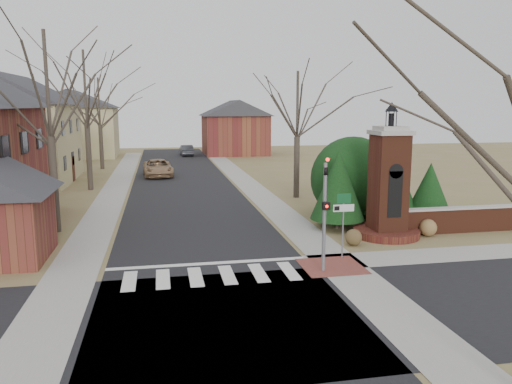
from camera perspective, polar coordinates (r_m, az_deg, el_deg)
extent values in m
plane|color=olive|center=(18.27, -4.82, -10.39)|extent=(120.00, 120.00, 0.00)
cube|color=black|center=(39.60, -8.27, 0.59)|extent=(8.00, 70.00, 0.01)
cube|color=black|center=(15.51, -3.58, -14.16)|extent=(120.00, 8.00, 0.01)
cube|color=silver|center=(19.02, -5.09, -9.54)|extent=(8.00, 2.20, 0.02)
cube|color=silver|center=(20.43, -5.53, -8.16)|extent=(8.00, 0.35, 0.02)
cube|color=gray|center=(40.17, -0.84, 0.83)|extent=(2.00, 60.00, 0.02)
cube|color=gray|center=(39.71, -15.78, 0.35)|extent=(2.00, 60.00, 0.02)
cube|color=brown|center=(20.22, 8.66, -8.41)|extent=(2.40, 2.40, 0.02)
cylinder|color=slate|center=(19.14, 7.81, -2.95)|extent=(0.14, 0.14, 4.20)
imported|color=black|center=(18.80, 7.95, 2.86)|extent=(0.15, 0.18, 0.90)
sphere|color=#FF0C05|center=(18.56, 8.19, 3.69)|extent=(0.14, 0.14, 0.14)
cube|color=black|center=(18.87, 8.02, -1.58)|extent=(0.28, 0.16, 0.30)
sphere|color=#FF0C05|center=(18.78, 8.11, -1.64)|extent=(0.11, 0.11, 0.11)
cylinder|color=slate|center=(21.03, 9.90, -4.07)|extent=(0.06, 0.06, 2.60)
cube|color=silver|center=(20.83, 9.99, -1.82)|extent=(0.90, 0.03, 0.30)
cube|color=black|center=(20.71, 9.23, -1.86)|extent=(0.22, 0.02, 0.18)
cube|color=#104D24|center=(20.75, 10.02, -0.73)|extent=(0.60, 0.03, 0.40)
cylinder|color=#5C2B1B|center=(25.30, 14.64, -4.50)|extent=(3.20, 3.20, 0.36)
cube|color=#5C2B1B|center=(24.84, 14.87, 0.70)|extent=(1.50, 1.50, 5.00)
cube|color=black|center=(24.25, 15.58, -0.27)|extent=(0.70, 0.10, 2.20)
cube|color=gray|center=(24.57, 15.14, 6.58)|extent=(1.70, 1.70, 0.20)
cube|color=gray|center=(24.57, 15.16, 7.04)|extent=(1.30, 1.30, 0.20)
cylinder|color=black|center=(24.55, 15.20, 7.98)|extent=(0.20, 0.20, 0.60)
cone|color=black|center=(24.54, 15.26, 9.37)|extent=(0.64, 0.64, 0.45)
cube|color=#5C2B1B|center=(27.42, 23.21, -2.97)|extent=(7.50, 0.40, 1.20)
cube|color=gray|center=(27.30, 23.30, -1.64)|extent=(7.50, 0.50, 0.10)
cube|color=tan|center=(45.70, -25.92, 4.97)|extent=(9.00, 12.00, 6.40)
cube|color=tan|center=(65.94, -20.01, 6.39)|extent=(10.00, 8.00, 6.00)
cube|color=tan|center=(64.78, -22.92, 9.69)|extent=(0.75, 0.75, 3.08)
cube|color=brown|center=(65.89, -2.44, 6.53)|extent=(8.00, 8.00, 5.00)
cube|color=brown|center=(63.90, -4.26, 9.46)|extent=(0.75, 0.75, 2.80)
cylinder|color=#473D33|center=(26.38, 9.24, -3.56)|extent=(0.20, 0.20, 0.50)
cone|color=black|center=(25.98, 9.36, 0.85)|extent=(2.80, 2.80, 3.60)
cylinder|color=#473D33|center=(28.72, 14.61, -2.65)|extent=(0.20, 0.20, 0.50)
cone|color=black|center=(28.32, 14.82, 2.00)|extent=(3.40, 3.40, 4.20)
cylinder|color=#473D33|center=(28.78, 19.07, -2.85)|extent=(0.20, 0.20, 0.50)
cone|color=black|center=(28.48, 19.25, 0.39)|extent=(2.40, 2.40, 2.80)
sphere|color=black|center=(28.92, 11.01, 1.90)|extent=(4.80, 4.80, 4.80)
cylinder|color=#473D33|center=(26.86, -22.08, 0.79)|extent=(0.40, 0.40, 4.83)
cylinder|color=#473D33|center=(39.59, -18.55, 3.85)|extent=(0.40, 0.40, 5.04)
cylinder|color=#473D33|center=(52.53, -17.26, 4.93)|extent=(0.40, 0.40, 4.41)
cylinder|color=#473D33|center=(34.59, 4.66, 2.83)|extent=(0.40, 0.40, 4.20)
imported|color=#9F7B57|center=(45.92, -11.14, 2.72)|extent=(2.80, 5.56, 1.51)
imported|color=#393B41|center=(64.40, -7.95, 4.75)|extent=(1.68, 4.21, 1.36)
sphere|color=brown|center=(23.26, 11.08, -5.10)|extent=(0.76, 0.76, 0.76)
sphere|color=brown|center=(25.82, 19.06, -3.88)|extent=(0.84, 0.84, 0.84)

